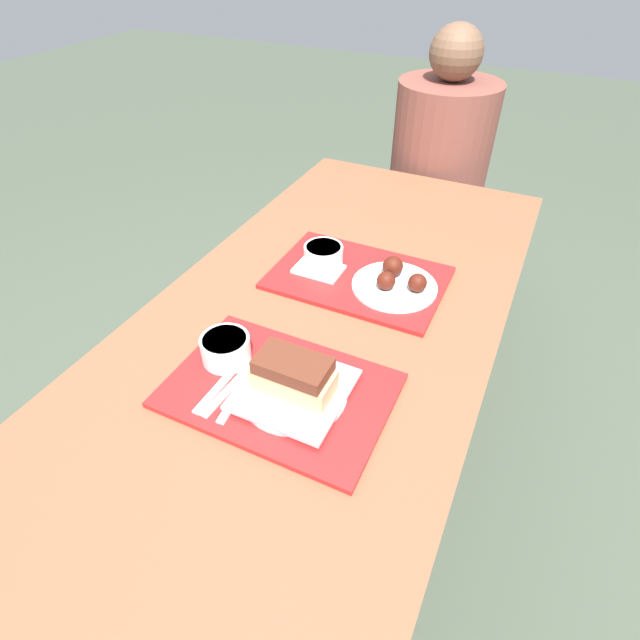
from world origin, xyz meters
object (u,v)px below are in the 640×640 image
Objects in this scene: tray_near at (279,390)px; person_seated_across at (442,146)px; tray_far at (358,278)px; bowl_coleslaw_near at (226,348)px; brisket_sandwich_plate at (294,382)px; wings_plate_far at (396,281)px; bowl_coleslaw_far at (323,255)px.

tray_near is 0.62× the size of person_seated_across.
tray_far is at bearing -88.10° from person_seated_across.
bowl_coleslaw_near is 1.31m from person_seated_across.
brisket_sandwich_plate is at bearing -8.48° from bowl_coleslaw_near.
tray_far is 0.43m from brisket_sandwich_plate.
tray_far is 0.62× the size of person_seated_across.
tray_far is 2.05× the size of wings_plate_far.
tray_far is at bearing 177.71° from wings_plate_far.
tray_near is at bearing -10.71° from bowl_coleslaw_near.
person_seated_across reaches higher than bowl_coleslaw_near.
bowl_coleslaw_far is at bearing 104.10° from tray_near.
tray_near is 4.25× the size of bowl_coleslaw_far.
wings_plate_far is 0.92m from person_seated_across.
tray_near is at bearing -89.09° from tray_far.
bowl_coleslaw_near reaches higher than tray_far.
person_seated_across is (-0.13, 0.91, 0.00)m from wings_plate_far.
tray_far is at bearing 71.75° from bowl_coleslaw_near.
wings_plate_far is at bearing 59.46° from bowl_coleslaw_near.
brisket_sandwich_plate is 2.04× the size of bowl_coleslaw_far.
wings_plate_far is 0.30× the size of person_seated_across.
brisket_sandwich_plate reaches higher than bowl_coleslaw_near.
tray_far is 0.10m from wings_plate_far.
tray_far is at bearing -4.44° from bowl_coleslaw_far.
tray_far is 4.25× the size of bowl_coleslaw_near.
tray_far is 4.25× the size of bowl_coleslaw_far.
bowl_coleslaw_near is at bearing -94.42° from person_seated_across.
brisket_sandwich_plate is 0.98× the size of wings_plate_far.
brisket_sandwich_plate reaches higher than wings_plate_far.
person_seated_across is at bearing 91.58° from tray_near.
wings_plate_far is at bearing -2.29° from tray_far.
brisket_sandwich_plate reaches higher than tray_near.
wings_plate_far is (0.20, -0.01, -0.01)m from bowl_coleslaw_far.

